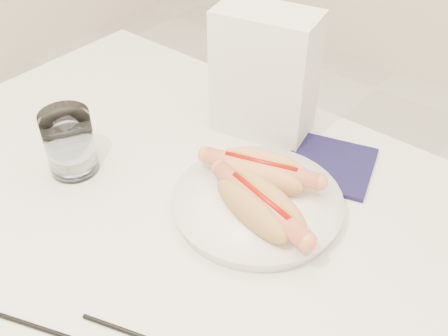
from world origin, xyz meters
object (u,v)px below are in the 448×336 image
Objects in this scene: hotdog_left at (261,172)px; hotdog_right at (260,206)px; table at (196,256)px; water_glass at (69,143)px; napkin_box at (265,74)px; plate at (257,205)px.

hotdog_right is (0.05, -0.06, 0.00)m from hotdog_left.
water_glass reaches higher than table.
water_glass is at bearing -169.94° from hotdog_left.
hotdog_right is at bearing 40.45° from table.
water_glass is at bearing -132.68° from napkin_box.
napkin_box is (-0.12, 0.18, 0.10)m from plate.
hotdog_left is (0.03, 0.13, 0.10)m from table.
hotdog_right is 0.33m from water_glass.
table is 5.24× the size of napkin_box.
plate is at bearing 63.05° from table.
hotdog_left is 1.64× the size of water_glass.
hotdog_left is 0.19m from napkin_box.
napkin_box is (-0.15, 0.21, 0.07)m from hotdog_right.
water_glass is 0.35m from napkin_box.
plate is at bearing 21.21° from water_glass.
hotdog_right reaches higher than plate.
water_glass is (-0.32, -0.08, 0.01)m from hotdog_right.
table is 4.77× the size of plate.
table is 6.58× the size of hotdog_left.
hotdog_left is 0.96× the size of hotdog_right.
hotdog_right reaches higher than table.
plate is at bearing -68.01° from napkin_box.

